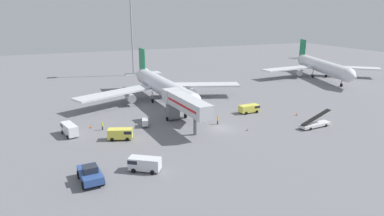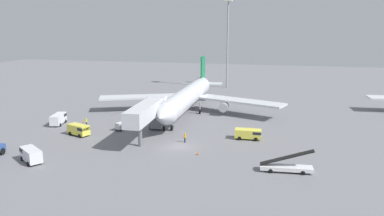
% 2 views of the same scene
% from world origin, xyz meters
% --- Properties ---
extents(ground_plane, '(300.00, 300.00, 0.00)m').
position_xyz_m(ground_plane, '(0.00, 0.00, 0.00)').
color(ground_plane, slate).
extents(airplane_at_gate, '(45.29, 45.06, 12.36)m').
position_xyz_m(airplane_at_gate, '(-4.75, 24.38, 4.28)').
color(airplane_at_gate, silver).
rests_on(airplane_at_gate, ground).
extents(jet_bridge, '(4.41, 17.23, 6.80)m').
position_xyz_m(jet_bridge, '(-6.92, 3.72, 5.02)').
color(jet_bridge, silver).
rests_on(jet_bridge, ground).
extents(pushback_tug, '(3.35, 5.71, 2.50)m').
position_xyz_m(pushback_tug, '(-27.51, -12.93, 1.17)').
color(pushback_tug, '#2D4C8E').
rests_on(pushback_tug, ground).
extents(belt_loader_truck, '(7.44, 2.49, 3.40)m').
position_xyz_m(belt_loader_truck, '(17.84, -6.95, 0.78)').
color(belt_loader_truck, white).
rests_on(belt_loader_truck, ground).
extents(service_van_far_right, '(4.83, 3.31, 2.07)m').
position_xyz_m(service_van_far_right, '(-20.23, 1.71, 1.18)').
color(service_van_far_right, '#E5DB4C').
rests_on(service_van_far_right, ground).
extents(service_van_far_left, '(4.96, 4.21, 2.10)m').
position_xyz_m(service_van_far_left, '(-19.76, -12.55, 1.20)').
color(service_van_far_left, silver).
rests_on(service_van_far_left, ground).
extents(service_van_mid_right, '(3.03, 5.37, 2.22)m').
position_xyz_m(service_van_mid_right, '(-28.90, 7.96, 1.27)').
color(service_van_mid_right, white).
rests_on(service_van_mid_right, ground).
extents(service_van_rear_right, '(4.81, 2.50, 1.85)m').
position_xyz_m(service_van_rear_right, '(11.14, 7.36, 1.07)').
color(service_van_rear_right, '#E5DB4C').
rests_on(service_van_rear_right, ground).
extents(baggage_cart_mid_center, '(1.82, 2.60, 1.58)m').
position_xyz_m(baggage_cart_mid_center, '(-14.14, 7.11, 0.87)').
color(baggage_cart_mid_center, '#38383D').
rests_on(baggage_cart_mid_center, ground).
extents(ground_crew_worker_foreground, '(0.45, 0.45, 1.68)m').
position_xyz_m(ground_crew_worker_foreground, '(-22.63, 8.38, 0.89)').
color(ground_crew_worker_foreground, '#1E2333').
rests_on(ground_crew_worker_foreground, ground).
extents(ground_crew_worker_midground, '(0.37, 0.37, 1.77)m').
position_xyz_m(ground_crew_worker_midground, '(0.31, 2.58, 0.94)').
color(ground_crew_worker_midground, '#1E2333').
rests_on(ground_crew_worker_midground, ground).
extents(safety_cone_alpha, '(0.38, 0.38, 0.58)m').
position_xyz_m(safety_cone_alpha, '(-24.66, 10.65, 0.29)').
color(safety_cone_alpha, black).
rests_on(safety_cone_alpha, ground).
extents(safety_cone_bravo, '(0.33, 0.33, 0.51)m').
position_xyz_m(safety_cone_bravo, '(4.03, -3.18, 0.25)').
color(safety_cone_bravo, black).
rests_on(safety_cone_bravo, ground).
extents(safety_cone_charlie, '(0.39, 0.39, 0.59)m').
position_xyz_m(safety_cone_charlie, '(19.87, 1.24, 0.29)').
color(safety_cone_charlie, black).
rests_on(safety_cone_charlie, ground).
extents(airplane_background, '(41.71, 43.49, 12.21)m').
position_xyz_m(airplane_background, '(57.73, 34.65, 4.26)').
color(airplane_background, silver).
rests_on(airplane_background, ground).
extents(apron_light_mast, '(2.40, 2.40, 29.55)m').
position_xyz_m(apron_light_mast, '(-2.36, 65.92, 20.06)').
color(apron_light_mast, '#93969B').
rests_on(apron_light_mast, ground).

